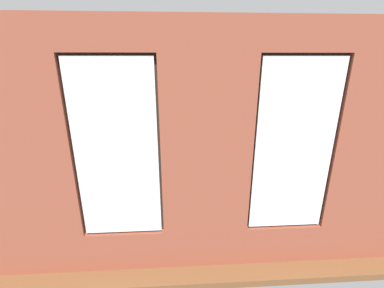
% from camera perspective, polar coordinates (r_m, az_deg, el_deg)
% --- Properties ---
extents(ground_plane, '(6.99, 5.85, 0.10)m').
position_cam_1_polar(ground_plane, '(6.12, 0.17, -8.38)').
color(ground_plane, brown).
extents(brick_wall_with_windows, '(6.39, 0.30, 3.16)m').
position_cam_1_polar(brick_wall_with_windows, '(3.14, 3.23, -3.52)').
color(brick_wall_with_windows, brown).
rests_on(brick_wall_with_windows, ground_plane).
extents(white_wall_right, '(0.10, 4.85, 3.16)m').
position_cam_1_polar(white_wall_right, '(6.04, -31.10, 4.99)').
color(white_wall_right, silver).
rests_on(white_wall_right, ground_plane).
extents(couch_by_window, '(1.91, 0.87, 0.80)m').
position_cam_1_polar(couch_by_window, '(4.31, -9.44, -15.60)').
color(couch_by_window, black).
rests_on(couch_by_window, ground_plane).
extents(couch_left, '(0.92, 1.83, 0.80)m').
position_cam_1_polar(couch_left, '(6.05, 25.09, -6.61)').
color(couch_left, black).
rests_on(couch_left, ground_plane).
extents(coffee_table, '(1.57, 0.77, 0.45)m').
position_cam_1_polar(coffee_table, '(6.24, -1.34, -3.29)').
color(coffee_table, olive).
rests_on(coffee_table, ground_plane).
extents(cup_ceramic, '(0.08, 0.08, 0.09)m').
position_cam_1_polar(cup_ceramic, '(6.20, -1.35, -2.45)').
color(cup_ceramic, '#33567F').
rests_on(cup_ceramic, coffee_table).
extents(candle_jar, '(0.08, 0.08, 0.13)m').
position_cam_1_polar(candle_jar, '(6.09, -5.75, -2.77)').
color(candle_jar, '#B7333D').
rests_on(candle_jar, coffee_table).
extents(table_plant_small, '(0.09, 0.09, 0.16)m').
position_cam_1_polar(table_plant_small, '(6.27, -3.18, -1.82)').
color(table_plant_small, '#47423D').
rests_on(table_plant_small, coffee_table).
extents(remote_black, '(0.18, 0.10, 0.02)m').
position_cam_1_polar(remote_black, '(6.11, -0.20, -3.12)').
color(remote_black, black).
rests_on(remote_black, coffee_table).
extents(media_console, '(1.09, 0.42, 0.55)m').
position_cam_1_polar(media_console, '(6.31, -26.62, -6.36)').
color(media_console, black).
rests_on(media_console, ground_plane).
extents(tv_flatscreen, '(1.18, 0.20, 0.81)m').
position_cam_1_polar(tv_flatscreen, '(6.08, -27.54, -0.46)').
color(tv_flatscreen, black).
rests_on(tv_flatscreen, media_console).
extents(papasan_chair, '(1.17, 1.17, 0.72)m').
position_cam_1_polar(papasan_chair, '(7.48, -1.44, 0.96)').
color(papasan_chair, olive).
rests_on(papasan_chair, ground_plane).
extents(potted_plant_near_tv, '(0.71, 0.71, 0.93)m').
position_cam_1_polar(potted_plant_near_tv, '(5.14, -25.60, -7.64)').
color(potted_plant_near_tv, beige).
rests_on(potted_plant_near_tv, ground_plane).
extents(potted_plant_between_couches, '(1.05, 1.01, 1.39)m').
position_cam_1_polar(potted_plant_between_couches, '(4.20, 9.82, -9.04)').
color(potted_plant_between_couches, '#9E5638').
rests_on(potted_plant_between_couches, ground_plane).
extents(potted_plant_corner_near_left, '(0.59, 0.59, 0.93)m').
position_cam_1_polar(potted_plant_corner_near_left, '(8.23, 17.98, 2.85)').
color(potted_plant_corner_near_left, '#47423D').
rests_on(potted_plant_corner_near_left, ground_plane).
extents(potted_plant_foreground_right, '(1.00, 1.13, 1.38)m').
position_cam_1_polar(potted_plant_foreground_right, '(7.87, -19.64, 3.86)').
color(potted_plant_foreground_right, '#9E5638').
rests_on(potted_plant_foreground_right, ground_plane).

